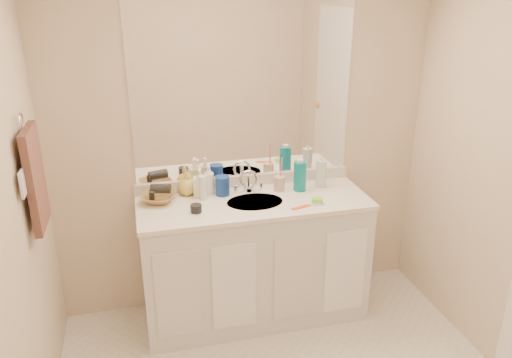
{
  "coord_description": "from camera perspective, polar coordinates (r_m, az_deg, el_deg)",
  "views": [
    {
      "loc": [
        -0.72,
        -1.88,
        2.21
      ],
      "look_at": [
        0.0,
        0.97,
        1.05
      ],
      "focal_mm": 35.0,
      "sensor_mm": 36.0,
      "label": 1
    }
  ],
  "objects": [
    {
      "name": "sink_basin",
      "position": [
        3.26,
        -0.13,
        -2.79
      ],
      "size": [
        0.37,
        0.37,
        0.02
      ],
      "primitive_type": "cylinder",
      "color": "beige",
      "rests_on": "countertop"
    },
    {
      "name": "soap_bottle_yellow",
      "position": [
        3.37,
        -7.9,
        -0.53
      ],
      "size": [
        0.13,
        0.13,
        0.15
      ],
      "primitive_type": "imported",
      "rotation": [
        0.0,
        0.0,
        0.11
      ],
      "color": "#DDC256",
      "rests_on": "countertop"
    },
    {
      "name": "green_soap",
      "position": [
        3.24,
        6.98,
        -2.39
      ],
      "size": [
        0.09,
        0.07,
        0.03
      ],
      "primitive_type": "cube",
      "rotation": [
        0.0,
        0.0,
        -0.35
      ],
      "color": "#89E738",
      "rests_on": "soap_dish"
    },
    {
      "name": "wall_back",
      "position": [
        3.41,
        -1.34,
        4.29
      ],
      "size": [
        2.6,
        0.02,
        2.4
      ],
      "primitive_type": "cube",
      "color": "beige",
      "rests_on": "floor"
    },
    {
      "name": "mirror",
      "position": [
        3.32,
        -1.37,
        10.21
      ],
      "size": [
        1.48,
        0.01,
        1.2
      ],
      "primitive_type": "cube",
      "color": "white",
      "rests_on": "wall_back"
    },
    {
      "name": "dark_jar",
      "position": [
        3.12,
        -6.86,
        -3.36
      ],
      "size": [
        0.09,
        0.09,
        0.05
      ],
      "primitive_type": "cylinder",
      "rotation": [
        0.0,
        0.0,
        -0.33
      ],
      "color": "black",
      "rests_on": "countertop"
    },
    {
      "name": "soap_dish",
      "position": [
        3.25,
        6.97,
        -2.7
      ],
      "size": [
        0.1,
        0.08,
        0.01
      ],
      "primitive_type": "cube",
      "rotation": [
        0.0,
        0.0,
        -0.12
      ],
      "color": "white",
      "rests_on": "countertop"
    },
    {
      "name": "towel_ring",
      "position": [
        2.79,
        -25.24,
        5.77
      ],
      "size": [
        0.01,
        0.11,
        0.11
      ],
      "primitive_type": "torus",
      "rotation": [
        0.0,
        1.57,
        0.0
      ],
      "color": "silver",
      "rests_on": "wall_left"
    },
    {
      "name": "hair_dryer",
      "position": [
        3.28,
        -10.83,
        -1.09
      ],
      "size": [
        0.14,
        0.1,
        0.06
      ],
      "primitive_type": "cylinder",
      "rotation": [
        0.0,
        1.57,
        -0.28
      ],
      "color": "black",
      "rests_on": "wicker_basket"
    },
    {
      "name": "soap_bottle_cream",
      "position": [
        3.32,
        -6.44,
        -0.39
      ],
      "size": [
        0.1,
        0.1,
        0.19
      ],
      "primitive_type": "imported",
      "rotation": [
        0.0,
        0.0,
        -0.13
      ],
      "color": "#FDFBCE",
      "rests_on": "countertop"
    },
    {
      "name": "blue_mug",
      "position": [
        3.34,
        -3.85,
        -0.76
      ],
      "size": [
        0.12,
        0.12,
        0.13
      ],
      "primitive_type": "cylinder",
      "rotation": [
        0.0,
        0.0,
        0.34
      ],
      "color": "navy",
      "rests_on": "countertop"
    },
    {
      "name": "toothbrush",
      "position": [
        3.38,
        2.87,
        1.07
      ],
      "size": [
        0.01,
        0.04,
        0.19
      ],
      "primitive_type": "cylinder",
      "rotation": [
        0.14,
        0.0,
        0.16
      ],
      "color": "#FF4392",
      "rests_on": "tan_cup"
    },
    {
      "name": "orange_comb",
      "position": [
        3.18,
        5.16,
        -3.22
      ],
      "size": [
        0.14,
        0.07,
        0.01
      ],
      "primitive_type": "cube",
      "rotation": [
        0.0,
        0.0,
        0.29
      ],
      "color": "#F65219",
      "rests_on": "countertop"
    },
    {
      "name": "wicker_basket",
      "position": [
        3.3,
        -11.1,
        -2.13
      ],
      "size": [
        0.27,
        0.27,
        0.05
      ],
      "primitive_type": "imported",
      "rotation": [
        0.0,
        0.0,
        -0.3
      ],
      "color": "olive",
      "rests_on": "countertop"
    },
    {
      "name": "vanity_cabinet",
      "position": [
        3.48,
        -0.2,
        -9.32
      ],
      "size": [
        1.5,
        0.55,
        0.85
      ],
      "primitive_type": "cube",
      "color": "silver",
      "rests_on": "floor"
    },
    {
      "name": "backsplash",
      "position": [
        3.49,
        -1.25,
        -0.18
      ],
      "size": [
        1.52,
        0.03,
        0.08
      ],
      "primitive_type": "cube",
      "color": "silver",
      "rests_on": "countertop"
    },
    {
      "name": "hand_towel",
      "position": [
        2.87,
        -23.91,
        0.06
      ],
      "size": [
        0.04,
        0.32,
        0.55
      ],
      "primitive_type": "cube",
      "color": "#482B26",
      "rests_on": "towel_ring"
    },
    {
      "name": "extra_white_bottle",
      "position": [
        3.28,
        -6.08,
        -1.01
      ],
      "size": [
        0.06,
        0.06,
        0.16
      ],
      "primitive_type": "cylinder",
      "rotation": [
        0.0,
        0.0,
        0.09
      ],
      "color": "white",
      "rests_on": "countertop"
    },
    {
      "name": "countertop",
      "position": [
        3.28,
        -0.21,
        -2.7
      ],
      "size": [
        1.52,
        0.57,
        0.03
      ],
      "primitive_type": "cube",
      "color": "white",
      "rests_on": "vanity_cabinet"
    },
    {
      "name": "tan_cup",
      "position": [
        3.41,
        2.68,
        -0.51
      ],
      "size": [
        0.08,
        0.08,
        0.1
      ],
      "primitive_type": "cylinder",
      "rotation": [
        0.0,
        0.0,
        0.09
      ],
      "color": "#CCA990",
      "rests_on": "countertop"
    },
    {
      "name": "mouthwash_bottle",
      "position": [
        3.41,
        5.04,
        0.33
      ],
      "size": [
        0.1,
        0.1,
        0.2
      ],
      "primitive_type": "cylinder",
      "rotation": [
        0.0,
        0.0,
        0.2
      ],
      "color": "#0B7C88",
      "rests_on": "countertop"
    },
    {
      "name": "clear_pump_bottle",
      "position": [
        3.49,
        7.42,
        0.62
      ],
      "size": [
        0.07,
        0.07,
        0.19
      ],
      "primitive_type": "cylinder",
      "rotation": [
        0.0,
        0.0,
        -0.02
      ],
      "color": "silver",
      "rests_on": "countertop"
    },
    {
      "name": "faucet",
      "position": [
        3.39,
        -0.87,
        -0.55
      ],
      "size": [
        0.02,
        0.02,
        0.11
      ],
      "primitive_type": "cylinder",
      "color": "silver",
      "rests_on": "countertop"
    },
    {
      "name": "soap_bottle_white",
      "position": [
        3.36,
        -5.4,
        -0.02
      ],
      "size": [
        0.08,
        0.08,
        0.2
      ],
      "primitive_type": "imported",
      "rotation": [
        0.0,
        0.0,
        -0.04
      ],
      "color": "white",
      "rests_on": "countertop"
    },
    {
      "name": "switch_plate",
      "position": [
        2.67,
        -25.14,
        -0.51
      ],
      "size": [
        0.01,
        0.08,
        0.13
      ],
      "primitive_type": "cube",
      "color": "white",
      "rests_on": "wall_left"
    }
  ]
}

